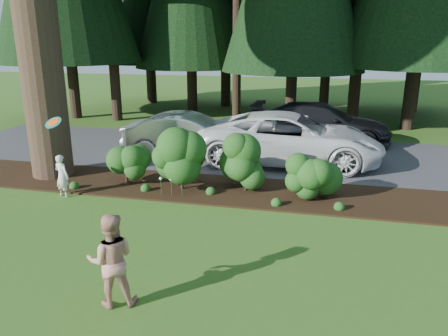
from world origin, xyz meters
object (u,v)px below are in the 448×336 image
Objects in this scene: car_silver_wagon at (190,136)px; frisbee at (53,123)px; car_dark_suv at (320,123)px; car_white_suv at (290,138)px; adult at (111,260)px; child at (62,176)px.

frisbee reaches higher than car_silver_wagon.
frisbee reaches higher than car_dark_suv.
car_white_suv is 9.26m from adult.
car_white_suv is 1.12× the size of car_dark_suv.
frisbee is (-4.02, 4.69, 1.19)m from adult.
car_silver_wagon is at bearing 89.19° from car_white_suv.
car_white_suv is 3.44m from car_dark_suv.
car_silver_wagon is 2.99× the size of adult.
car_white_suv reaches higher than car_dark_suv.
adult is 6.29m from frisbee.
adult is at bearing 166.09° from car_white_suv.
car_dark_suv is at bearing -56.50° from car_silver_wagon.
car_dark_suv is at bearing -115.05° from child.
car_dark_suv is at bearing -16.66° from car_white_suv.
frisbee is at bearing 147.35° from car_silver_wagon.
car_silver_wagon is 3.61m from car_white_suv.
car_white_suv is at bearing -125.95° from child.
child is at bearing 140.49° from car_dark_suv.
child is 5.69m from adult.
child is at bearing 152.52° from car_silver_wagon.
car_dark_suv reaches higher than adult.
child is at bearing 128.24° from car_white_suv.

